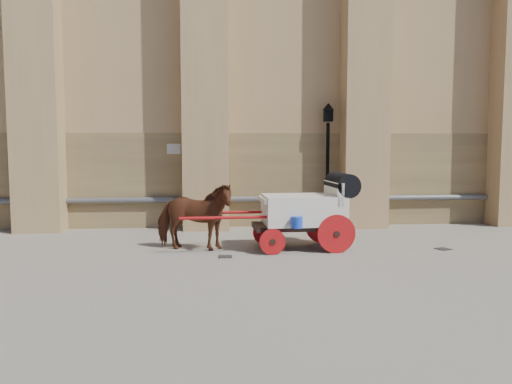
{
  "coord_description": "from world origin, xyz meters",
  "views": [
    {
      "loc": [
        -0.79,
        -11.89,
        2.55
      ],
      "look_at": [
        0.28,
        0.39,
        1.44
      ],
      "focal_mm": 35.0,
      "sensor_mm": 36.0,
      "label": 1
    }
  ],
  "objects": [
    {
      "name": "ground",
      "position": [
        0.0,
        0.0,
        0.0
      ],
      "size": [
        90.0,
        90.0,
        0.0
      ],
      "primitive_type": "plane",
      "color": "slate",
      "rests_on": "ground"
    },
    {
      "name": "horse",
      "position": [
        -1.26,
        0.41,
        0.84
      ],
      "size": [
        2.14,
        1.31,
        1.68
      ],
      "primitive_type": "imported",
      "rotation": [
        0.0,
        0.0,
        1.36
      ],
      "color": "brown",
      "rests_on": "ground"
    },
    {
      "name": "drain_grate_far",
      "position": [
        4.96,
        -0.03,
        0.01
      ],
      "size": [
        0.42,
        0.42,
        0.01
      ],
      "primitive_type": "cube",
      "rotation": [
        0.0,
        0.0,
        0.38
      ],
      "color": "black",
      "rests_on": "ground"
    },
    {
      "name": "drain_grate_near",
      "position": [
        -0.52,
        -0.44,
        0.01
      ],
      "size": [
        0.32,
        0.32,
        0.01
      ],
      "primitive_type": "cube",
      "rotation": [
        0.0,
        0.0,
        -0.01
      ],
      "color": "black",
      "rests_on": "ground"
    },
    {
      "name": "street_lamp",
      "position": [
        2.83,
        3.61,
        2.1
      ],
      "size": [
        0.37,
        0.37,
        3.93
      ],
      "color": "black",
      "rests_on": "ground"
    },
    {
      "name": "carriage",
      "position": [
        1.62,
        0.38,
        1.03
      ],
      "size": [
        4.39,
        1.6,
        1.91
      ],
      "rotation": [
        0.0,
        0.0,
        0.04
      ],
      "color": "black",
      "rests_on": "ground"
    }
  ]
}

